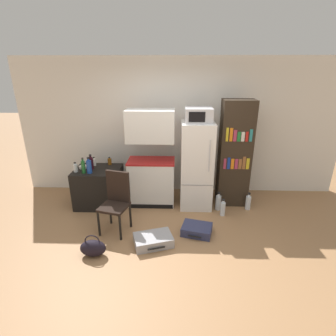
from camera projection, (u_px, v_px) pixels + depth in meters
name	position (u px, v px, depth m)	size (l,w,h in m)	color
ground_plane	(165.00, 246.00, 3.86)	(24.00, 24.00, 0.00)	#A3754C
wall_back	(179.00, 128.00, 5.24)	(6.40, 0.10, 2.68)	white
side_table	(99.00, 187.00, 4.95)	(0.84, 0.68, 0.71)	black
kitchen_hutch	(151.00, 163.00, 4.84)	(0.87, 0.51, 1.79)	silver
refrigerator	(196.00, 165.00, 4.77)	(0.57, 0.63, 1.59)	white
microwave	(199.00, 115.00, 4.44)	(0.46, 0.42, 0.24)	#B7B7BC
bookshelf	(235.00, 154.00, 4.79)	(0.56, 0.39, 1.96)	#2D2319
bottle_wine_dark	(91.00, 163.00, 4.78)	(0.09, 0.09, 0.28)	black
bottle_blue_soda	(89.00, 166.00, 4.60)	(0.09, 0.09, 0.29)	#1E47A3
bottle_amber_beer	(110.00, 161.00, 5.04)	(0.07, 0.07, 0.15)	brown
bottle_green_tall	(83.00, 167.00, 4.61)	(0.07, 0.07, 0.28)	#1E6028
bottle_clear_short	(75.00, 168.00, 4.67)	(0.08, 0.08, 0.18)	silver
bottle_milk_white	(94.00, 162.00, 4.98)	(0.06, 0.06, 0.17)	white
bowl	(83.00, 167.00, 4.87)	(0.15, 0.15, 0.04)	silver
chair	(116.00, 197.00, 4.10)	(0.49, 0.49, 0.97)	black
suitcase_large_flat	(197.00, 230.00, 4.14)	(0.53, 0.45, 0.14)	navy
suitcase_small_flat	(153.00, 240.00, 3.87)	(0.63, 0.51, 0.15)	#99999E
handbag	(93.00, 248.00, 3.63)	(0.36, 0.20, 0.33)	black
water_bottle_front	(218.00, 202.00, 4.81)	(0.10, 0.10, 0.35)	silver
water_bottle_middle	(248.00, 202.00, 4.83)	(0.09, 0.09, 0.33)	silver
water_bottle_back	(223.00, 208.00, 4.63)	(0.09, 0.09, 0.32)	silver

